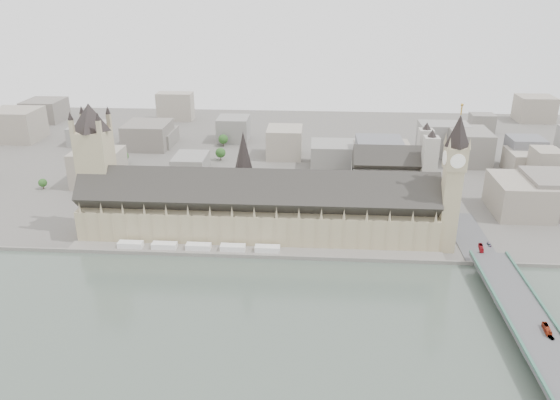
# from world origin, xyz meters

# --- Properties ---
(ground) EXTENTS (900.00, 900.00, 0.00)m
(ground) POSITION_xyz_m (0.00, 0.00, 0.00)
(ground) COLOR #595651
(ground) RESTS_ON ground
(embankment_wall) EXTENTS (600.00, 1.50, 3.00)m
(embankment_wall) POSITION_xyz_m (0.00, -15.00, 1.50)
(embankment_wall) COLOR slate
(embankment_wall) RESTS_ON ground
(river_terrace) EXTENTS (270.00, 15.00, 2.00)m
(river_terrace) POSITION_xyz_m (0.00, -7.50, 1.00)
(river_terrace) COLOR slate
(river_terrace) RESTS_ON ground
(terrace_tents) EXTENTS (118.00, 7.00, 4.00)m
(terrace_tents) POSITION_xyz_m (-40.00, -7.00, 4.00)
(terrace_tents) COLOR white
(terrace_tents) RESTS_ON river_terrace
(palace_of_westminster) EXTENTS (265.00, 40.73, 55.44)m
(palace_of_westminster) POSITION_xyz_m (0.00, 19.70, 22.71)
(palace_of_westminster) COLOR tan
(palace_of_westminster) RESTS_ON ground
(elizabeth_tower) EXTENTS (17.00, 17.00, 107.50)m
(elizabeth_tower) POSITION_xyz_m (138.00, 8.00, 58.09)
(elizabeth_tower) COLOR tan
(elizabeth_tower) RESTS_ON ground
(victoria_tower) EXTENTS (30.00, 30.00, 100.00)m
(victoria_tower) POSITION_xyz_m (-122.00, 26.00, 55.20)
(victoria_tower) COLOR tan
(victoria_tower) RESTS_ON ground
(central_tower) EXTENTS (13.00, 13.00, 48.00)m
(central_tower) POSITION_xyz_m (-10.00, 26.00, 57.92)
(central_tower) COLOR tan
(central_tower) RESTS_ON ground
(westminster_bridge) EXTENTS (25.00, 325.00, 10.25)m
(westminster_bridge) POSITION_xyz_m (162.00, -87.50, 5.12)
(westminster_bridge) COLOR #474749
(westminster_bridge) RESTS_ON ground
(bridge_parapets) EXTENTS (25.00, 235.00, 1.15)m
(bridge_parapets) POSITION_xyz_m (162.00, -132.00, 10.82)
(bridge_parapets) COLOR #386655
(bridge_parapets) RESTS_ON westminster_bridge
(westminster_abbey) EXTENTS (68.00, 36.00, 64.00)m
(westminster_abbey) POSITION_xyz_m (110.92, 95.00, 25.08)
(westminster_abbey) COLOR #A9A598
(westminster_abbey) RESTS_ON ground
(city_skyline_inland) EXTENTS (720.00, 360.00, 38.00)m
(city_skyline_inland) POSITION_xyz_m (0.00, 245.00, 19.00)
(city_skyline_inland) COLOR gray
(city_skyline_inland) RESTS_ON ground
(park_trees) EXTENTS (110.00, 30.00, 15.00)m
(park_trees) POSITION_xyz_m (-10.00, 60.00, 7.50)
(park_trees) COLOR #1F4217
(park_trees) RESTS_ON ground
(red_bus_north) EXTENTS (4.21, 11.15, 3.03)m
(red_bus_north) POSITION_xyz_m (157.85, -11.17, 11.77)
(red_bus_north) COLOR maroon
(red_bus_north) RESTS_ON westminster_bridge
(red_bus_south) EXTENTS (3.51, 10.92, 2.99)m
(red_bus_south) POSITION_xyz_m (166.91, -104.31, 11.74)
(red_bus_south) COLOR #9C2D13
(red_bus_south) RESTS_ON westminster_bridge
(car_silver) EXTENTS (3.31, 4.88, 1.52)m
(car_silver) POSITION_xyz_m (166.74, -109.92, 11.01)
(car_silver) COLOR gray
(car_silver) RESTS_ON westminster_bridge
(car_approach) EXTENTS (2.54, 5.63, 1.60)m
(car_approach) POSITION_xyz_m (165.50, -4.17, 11.05)
(car_approach) COLOR gray
(car_approach) RESTS_ON westminster_bridge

